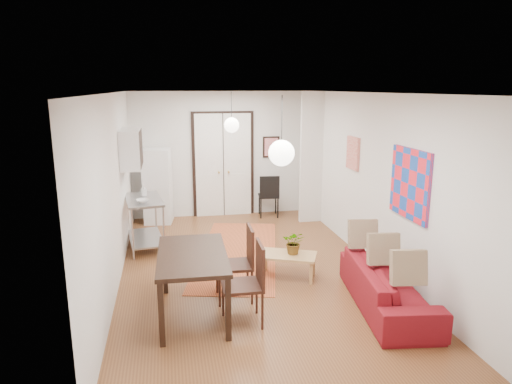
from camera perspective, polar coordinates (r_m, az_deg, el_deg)
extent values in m
plane|color=brown|center=(7.74, -0.72, -9.72)|extent=(7.00, 7.00, 0.00)
cube|color=silver|center=(7.14, -0.79, 12.29)|extent=(4.20, 7.00, 0.02)
cube|color=silver|center=(10.71, -4.16, 4.71)|extent=(4.20, 0.02, 2.90)
cube|color=silver|center=(4.05, 8.37, -9.44)|extent=(4.20, 0.02, 2.90)
cube|color=silver|center=(7.23, -17.34, 0.12)|extent=(0.02, 7.00, 2.90)
cube|color=silver|center=(7.95, 14.32, 1.43)|extent=(0.02, 7.00, 2.90)
cube|color=white|center=(10.71, -4.10, 3.35)|extent=(1.44, 0.06, 2.50)
cube|color=silver|center=(10.19, 6.93, 4.22)|extent=(0.50, 0.10, 2.90)
cube|color=white|center=(8.61, -15.35, 5.28)|extent=(0.35, 1.00, 0.70)
cube|color=red|center=(6.81, 18.68, 0.98)|extent=(0.05, 1.00, 1.00)
cube|color=beige|center=(8.60, 12.03, 4.77)|extent=(0.05, 0.50, 0.60)
cube|color=red|center=(10.86, 1.91, 5.65)|extent=(0.40, 0.03, 0.50)
cube|color=#935A3D|center=(9.11, -16.10, 5.95)|extent=(0.03, 0.44, 0.54)
sphere|color=white|center=(9.14, -3.06, 8.35)|extent=(0.30, 0.30, 0.30)
cylinder|color=black|center=(9.12, -3.09, 10.86)|extent=(0.01, 0.01, 0.50)
sphere|color=white|center=(5.24, 3.20, 4.88)|extent=(0.30, 0.30, 0.30)
cylinder|color=black|center=(5.19, 3.26, 9.25)|extent=(0.01, 0.01, 0.50)
cube|color=#C85632|center=(8.50, -2.25, -7.56)|extent=(2.18, 3.86, 0.01)
imported|color=maroon|center=(6.67, 16.12, -11.23)|extent=(2.21, 1.11, 0.62)
cube|color=tan|center=(7.34, 4.00, -7.90)|extent=(1.01, 0.81, 0.04)
cube|color=tan|center=(7.14, 1.29, -10.17)|extent=(0.06, 0.06, 0.35)
cube|color=tan|center=(7.34, 7.40, -9.62)|extent=(0.06, 0.06, 0.35)
cube|color=tan|center=(7.50, 0.64, -9.01)|extent=(0.06, 0.06, 0.35)
cube|color=tan|center=(7.69, 6.46, -8.53)|extent=(0.06, 0.06, 0.35)
imported|color=#35662E|center=(7.29, 4.79, -6.28)|extent=(0.44, 0.41, 0.38)
cube|color=#A4A5A8|center=(8.75, -13.87, -0.93)|extent=(0.79, 1.33, 0.04)
cube|color=#A4A5A8|center=(8.96, -13.61, -5.60)|extent=(0.75, 1.28, 0.03)
cylinder|color=#A4A5A8|center=(8.33, -15.75, -5.10)|extent=(0.04, 0.04, 0.94)
cylinder|color=#A4A5A8|center=(8.30, -11.98, -4.95)|extent=(0.04, 0.04, 0.94)
cylinder|color=#A4A5A8|center=(9.45, -15.23, -2.92)|extent=(0.04, 0.04, 0.94)
cylinder|color=#A4A5A8|center=(9.43, -11.92, -2.79)|extent=(0.04, 0.04, 0.94)
imported|color=silver|center=(8.45, -13.98, -1.09)|extent=(0.29, 0.29, 0.06)
imported|color=teal|center=(8.97, -13.85, 0.20)|extent=(0.12, 0.12, 0.20)
cube|color=white|center=(10.40, -12.18, 0.74)|extent=(0.66, 0.66, 1.66)
cube|color=black|center=(6.08, -7.97, -7.85)|extent=(0.94, 1.59, 0.06)
cube|color=black|center=(5.59, -11.51, -14.84)|extent=(0.07, 0.07, 0.80)
cube|color=black|center=(5.63, -3.28, -14.38)|extent=(0.07, 0.07, 0.80)
cube|color=black|center=(6.91, -11.50, -9.26)|extent=(0.07, 0.07, 0.80)
cube|color=black|center=(6.94, -4.96, -8.94)|extent=(0.07, 0.07, 0.80)
cube|color=#331810|center=(6.57, -2.78, -9.12)|extent=(0.53, 0.51, 0.04)
cube|color=#331810|center=(6.69, -3.10, -6.09)|extent=(0.05, 0.49, 0.54)
cylinder|color=#331810|center=(6.45, -4.39, -12.11)|extent=(0.03, 0.03, 0.51)
cylinder|color=#331810|center=(6.50, -0.53, -11.83)|extent=(0.03, 0.03, 0.51)
cylinder|color=#331810|center=(6.86, -4.85, -10.52)|extent=(0.03, 0.03, 0.51)
cylinder|color=#331810|center=(6.91, -1.24, -10.28)|extent=(0.03, 0.03, 0.51)
cube|color=#331810|center=(5.94, -1.76, -11.63)|extent=(0.53, 0.51, 0.04)
cube|color=#331810|center=(6.04, -2.15, -8.22)|extent=(0.05, 0.49, 0.54)
cylinder|color=#331810|center=(5.82, -3.53, -14.99)|extent=(0.03, 0.03, 0.51)
cylinder|color=#331810|center=(5.89, 0.77, -14.64)|extent=(0.03, 0.03, 0.51)
cylinder|color=#331810|center=(6.22, -4.11, -13.06)|extent=(0.03, 0.03, 0.51)
cylinder|color=#331810|center=(6.28, -0.11, -12.76)|extent=(0.03, 0.03, 0.51)
cube|color=black|center=(10.72, 1.57, -0.48)|extent=(0.50, 0.50, 0.04)
cube|color=black|center=(10.87, 1.34, 1.13)|extent=(0.46, 0.09, 0.49)
cylinder|color=black|center=(10.56, 0.75, -2.07)|extent=(0.03, 0.03, 0.49)
cylinder|color=black|center=(10.64, 2.84, -1.96)|extent=(0.03, 0.03, 0.49)
cylinder|color=black|center=(10.93, 0.32, -1.54)|extent=(0.03, 0.03, 0.49)
cylinder|color=black|center=(11.02, 2.35, -1.44)|extent=(0.03, 0.03, 0.49)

